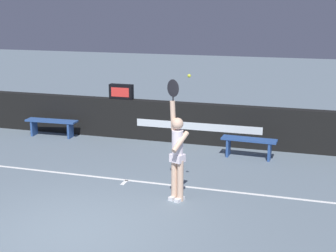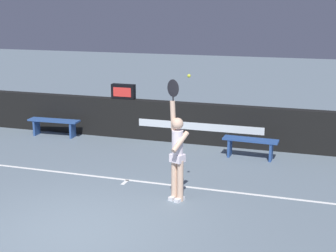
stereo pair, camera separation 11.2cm
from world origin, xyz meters
name	(u,v)px [view 1 (the left image)]	position (x,y,z in m)	size (l,w,h in m)	color
ground_plane	(71,232)	(0.00, 0.00, 0.00)	(60.00, 60.00, 0.00)	slate
court_lines	(65,237)	(0.00, -0.18, 0.00)	(10.23, 5.74, 0.00)	white
back_wall	(169,121)	(0.00, 5.94, 0.57)	(14.46, 0.31, 1.15)	black
speed_display	(121,92)	(-1.46, 5.94, 1.36)	(0.70, 0.20, 0.43)	black
tennis_player	(177,152)	(1.37, 1.88, 1.01)	(0.46, 0.48, 2.43)	beige
tennis_ball	(189,76)	(1.64, 1.72, 2.54)	(0.07, 0.07, 0.07)	#D0DC38
courtside_bench_near	(52,124)	(-3.48, 5.38, 0.39)	(1.58, 0.43, 0.51)	#2D4F91
courtside_bench_far	(249,143)	(2.40, 5.01, 0.38)	(1.41, 0.43, 0.51)	#294B8D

